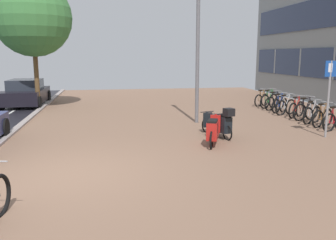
# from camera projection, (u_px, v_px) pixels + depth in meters

# --- Properties ---
(ground) EXTENTS (21.00, 40.00, 0.13)m
(ground) POSITION_uv_depth(u_px,v_px,m) (136.00, 171.00, 8.23)
(ground) COLOR black
(bicycle_rack_00) EXTENTS (1.28, 0.55, 0.95)m
(bicycle_rack_00) POSITION_uv_depth(u_px,v_px,m) (335.00, 121.00, 12.51)
(bicycle_rack_00) COLOR black
(bicycle_rack_00) RESTS_ON ground
(bicycle_rack_01) EXTENTS (1.22, 0.63, 0.96)m
(bicycle_rack_01) POSITION_uv_depth(u_px,v_px,m) (322.00, 118.00, 13.18)
(bicycle_rack_01) COLOR black
(bicycle_rack_01) RESTS_ON ground
(bicycle_rack_02) EXTENTS (1.18, 0.71, 0.97)m
(bicycle_rack_02) POSITION_uv_depth(u_px,v_px,m) (312.00, 115.00, 13.85)
(bicycle_rack_02) COLOR black
(bicycle_rack_02) RESTS_ON ground
(bicycle_rack_03) EXTENTS (1.35, 0.52, 1.02)m
(bicycle_rack_03) POSITION_uv_depth(u_px,v_px,m) (306.00, 111.00, 14.54)
(bicycle_rack_03) COLOR black
(bicycle_rack_03) RESTS_ON ground
(bicycle_rack_04) EXTENTS (1.16, 0.82, 0.97)m
(bicycle_rack_04) POSITION_uv_depth(u_px,v_px,m) (296.00, 109.00, 15.21)
(bicycle_rack_04) COLOR black
(bicycle_rack_04) RESTS_ON ground
(bicycle_rack_05) EXTENTS (1.29, 0.61, 0.98)m
(bicycle_rack_05) POSITION_uv_depth(u_px,v_px,m) (286.00, 107.00, 15.87)
(bicycle_rack_05) COLOR black
(bicycle_rack_05) RESTS_ON ground
(bicycle_rack_06) EXTENTS (1.16, 0.74, 0.95)m
(bicycle_rack_06) POSITION_uv_depth(u_px,v_px,m) (280.00, 105.00, 16.55)
(bicycle_rack_06) COLOR black
(bicycle_rack_06) RESTS_ON ground
(bicycle_rack_07) EXTENTS (1.28, 0.56, 0.97)m
(bicycle_rack_07) POSITION_uv_depth(u_px,v_px,m) (274.00, 103.00, 17.24)
(bicycle_rack_07) COLOR black
(bicycle_rack_07) RESTS_ON ground
(bicycle_rack_08) EXTENTS (1.29, 0.71, 1.01)m
(bicycle_rack_08) POSITION_uv_depth(u_px,v_px,m) (269.00, 101.00, 17.91)
(bicycle_rack_08) COLOR black
(bicycle_rack_08) RESTS_ON ground
(bicycle_rack_09) EXTENTS (1.10, 0.71, 0.92)m
(bicycle_rack_09) POSITION_uv_depth(u_px,v_px,m) (262.00, 100.00, 18.58)
(bicycle_rack_09) COLOR black
(bicycle_rack_09) RESTS_ON ground
(scooter_near) EXTENTS (0.88, 1.74, 0.84)m
(scooter_near) POSITION_uv_depth(u_px,v_px,m) (213.00, 131.00, 10.50)
(scooter_near) COLOR black
(scooter_near) RESTS_ON ground
(scooter_mid) EXTENTS (0.78, 1.69, 1.04)m
(scooter_mid) POSITION_uv_depth(u_px,v_px,m) (221.00, 123.00, 11.41)
(scooter_mid) COLOR black
(scooter_mid) RESTS_ON ground
(parked_car_far) EXTENTS (1.94, 4.09, 1.38)m
(parked_car_far) POSITION_uv_depth(u_px,v_px,m) (26.00, 93.00, 18.84)
(parked_car_far) COLOR black
(parked_car_far) RESTS_ON ground
(parking_sign) EXTENTS (0.40, 0.07, 2.46)m
(parking_sign) POSITION_uv_depth(u_px,v_px,m) (329.00, 91.00, 11.27)
(parking_sign) COLOR gray
(parking_sign) RESTS_ON ground
(lamp_post) EXTENTS (0.20, 0.52, 6.30)m
(lamp_post) POSITION_uv_depth(u_px,v_px,m) (198.00, 33.00, 13.46)
(lamp_post) COLOR slate
(lamp_post) RESTS_ON ground
(street_tree) EXTENTS (3.69, 3.69, 6.23)m
(street_tree) POSITION_uv_depth(u_px,v_px,m) (33.00, 18.00, 16.91)
(street_tree) COLOR brown
(street_tree) RESTS_ON ground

